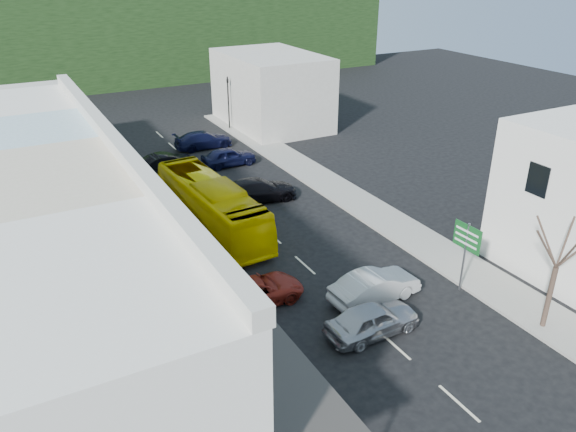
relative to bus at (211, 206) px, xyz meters
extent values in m
plane|color=black|center=(2.86, -10.71, -1.55)|extent=(120.00, 120.00, 0.00)
cube|color=gray|center=(-4.64, -0.71, -1.48)|extent=(3.00, 52.00, 0.15)
cube|color=gray|center=(10.36, -0.71, -1.48)|extent=(3.00, 52.00, 0.15)
cube|color=silver|center=(-9.64, -16.21, 2.45)|extent=(7.00, 9.00, 8.00)
cube|color=#560B0B|center=(-5.54, -16.21, 1.50)|extent=(1.30, 7.65, 0.08)
cube|color=beige|center=(-9.64, -7.71, 2.45)|extent=(7.00, 8.00, 8.00)
cube|color=maroon|center=(-5.54, -7.71, 1.50)|extent=(1.30, 6.80, 0.08)
cube|color=#99B7C3|center=(-9.64, -0.71, 2.45)|extent=(7.00, 6.00, 8.00)
cube|color=#195926|center=(-5.54, -0.71, 1.50)|extent=(1.30, 5.10, 0.08)
cube|color=silver|center=(-9.64, 5.79, 2.45)|extent=(7.00, 7.00, 8.00)
cube|color=#560B0B|center=(-5.54, 5.79, 1.50)|extent=(1.30, 5.95, 0.08)
cube|color=#B7B2A8|center=(-9.14, 16.29, 1.45)|extent=(8.00, 10.00, 6.00)
cube|color=#B7B2A8|center=(13.86, 19.29, 1.95)|extent=(8.00, 12.00, 7.00)
cube|color=black|center=(2.86, 53.29, 4.45)|extent=(80.00, 24.00, 12.00)
imported|color=#F2D300|center=(0.00, 0.00, 0.00)|extent=(3.17, 11.73, 3.10)
imported|color=#B1B1B6|center=(2.46, -13.53, -0.85)|extent=(4.43, 1.89, 1.40)
imported|color=silver|center=(4.19, -11.36, -0.85)|extent=(4.50, 2.05, 1.40)
imported|color=maroon|center=(-1.02, -8.73, -0.85)|extent=(4.65, 2.02, 1.40)
imported|color=black|center=(4.42, 2.64, -0.85)|extent=(4.69, 2.37, 1.40)
imported|color=black|center=(5.38, 10.20, -0.85)|extent=(4.40, 1.81, 1.40)
imported|color=black|center=(0.52, 11.16, -0.85)|extent=(4.59, 2.34, 1.40)
imported|color=black|center=(5.20, 15.50, -0.85)|extent=(4.50, 1.85, 1.40)
imported|color=black|center=(-3.64, -8.21, -0.55)|extent=(0.43, 0.62, 1.70)
camera|label=1|loc=(-10.79, -30.15, 14.26)|focal=35.00mm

